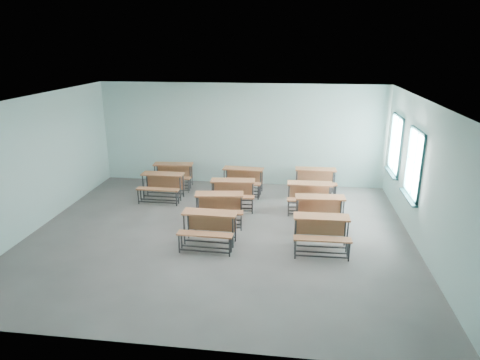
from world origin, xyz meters
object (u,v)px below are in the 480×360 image
(desk_unit_r1c1, at_px, (219,204))
(desk_unit_r3c1, at_px, (243,177))
(desk_unit_r2c1, at_px, (233,190))
(desk_unit_r0c1, at_px, (209,224))
(desk_unit_r2c2, at_px, (310,193))
(desk_unit_r3c2, at_px, (316,178))
(desk_unit_r3c0, at_px, (173,172))
(desk_unit_r0c2, at_px, (321,229))
(desk_unit_r2c0, at_px, (162,183))
(desk_unit_r1c2, at_px, (320,208))

(desk_unit_r1c1, bearing_deg, desk_unit_r3c1, 75.45)
(desk_unit_r2c1, bearing_deg, desk_unit_r0c1, -99.13)
(desk_unit_r2c2, xyz_separation_m, desk_unit_r3c2, (0.21, 1.40, 0.00))
(desk_unit_r0c1, bearing_deg, desk_unit_r3c1, 86.59)
(desk_unit_r2c2, xyz_separation_m, desk_unit_r3c0, (-4.20, 1.40, 0.00))
(desk_unit_r0c2, xyz_separation_m, desk_unit_r2c1, (-2.30, 2.30, 0.00))
(desk_unit_r2c0, distance_m, desk_unit_r3c0, 1.06)
(desk_unit_r1c2, bearing_deg, desk_unit_r1c1, 178.92)
(desk_unit_r0c2, relative_size, desk_unit_r2c0, 1.00)
(desk_unit_r2c0, distance_m, desk_unit_r3c1, 2.40)
(desk_unit_r1c1, height_order, desk_unit_r3c0, same)
(desk_unit_r2c1, bearing_deg, desk_unit_r2c0, 166.03)
(desk_unit_r1c1, xyz_separation_m, desk_unit_r3c0, (-1.93, 2.55, 0.00))
(desk_unit_r2c1, distance_m, desk_unit_r2c2, 2.10)
(desk_unit_r1c1, xyz_separation_m, desk_unit_r1c2, (2.51, 0.10, 0.00))
(desk_unit_r3c1, bearing_deg, desk_unit_r0c2, -54.24)
(desk_unit_r1c1, xyz_separation_m, desk_unit_r2c0, (-1.94, 1.49, 0.00))
(desk_unit_r0c1, xyz_separation_m, desk_unit_r2c1, (0.19, 2.39, 0.00))
(desk_unit_r2c0, height_order, desk_unit_r2c1, same)
(desk_unit_r0c2, height_order, desk_unit_r2c0, same)
(desk_unit_r0c1, xyz_separation_m, desk_unit_r3c0, (-1.91, 3.80, 0.00))
(desk_unit_r0c2, height_order, desk_unit_r3c0, same)
(desk_unit_r2c0, distance_m, desk_unit_r2c1, 2.15)
(desk_unit_r0c1, distance_m, desk_unit_r3c2, 4.55)
(desk_unit_r2c0, bearing_deg, desk_unit_r3c1, 21.30)
(desk_unit_r2c1, xyz_separation_m, desk_unit_r3c1, (0.13, 1.19, 0.00))
(desk_unit_r1c1, distance_m, desk_unit_r2c2, 2.55)
(desk_unit_r3c1, bearing_deg, desk_unit_r2c0, -155.65)
(desk_unit_r1c2, xyz_separation_m, desk_unit_r3c0, (-4.43, 2.45, 0.00))
(desk_unit_r3c0, xyz_separation_m, desk_unit_r3c2, (4.41, 0.00, 0.00))
(desk_unit_r0c1, height_order, desk_unit_r2c1, same)
(desk_unit_r0c1, bearing_deg, desk_unit_r1c2, 29.79)
(desk_unit_r0c1, xyz_separation_m, desk_unit_r2c0, (-1.93, 2.74, 0.00))
(desk_unit_r2c0, xyz_separation_m, desk_unit_r2c2, (4.22, -0.33, 0.00))
(desk_unit_r1c1, bearing_deg, desk_unit_r1c2, -4.88)
(desk_unit_r1c2, xyz_separation_m, desk_unit_r2c0, (-4.45, 1.39, 0.00))
(desk_unit_r3c0, bearing_deg, desk_unit_r0c1, -67.84)
(desk_unit_r2c0, relative_size, desk_unit_r3c1, 0.97)
(desk_unit_r0c1, relative_size, desk_unit_r1c1, 0.95)
(desk_unit_r2c0, height_order, desk_unit_r3c0, same)
(desk_unit_r1c2, bearing_deg, desk_unit_r2c1, 152.65)
(desk_unit_r2c0, bearing_deg, desk_unit_r0c2, -30.11)
(desk_unit_r1c1, bearing_deg, desk_unit_r2c2, 19.74)
(desk_unit_r1c1, height_order, desk_unit_r3c1, same)
(desk_unit_r3c0, distance_m, desk_unit_r3c2, 4.41)
(desk_unit_r0c1, bearing_deg, desk_unit_r2c2, 48.03)
(desk_unit_r1c2, distance_m, desk_unit_r3c1, 3.13)
(desk_unit_r0c1, distance_m, desk_unit_r1c1, 1.25)
(desk_unit_r2c2, bearing_deg, desk_unit_r3c2, 80.34)
(desk_unit_r3c1, bearing_deg, desk_unit_r0c1, -91.14)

